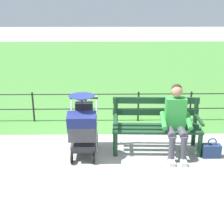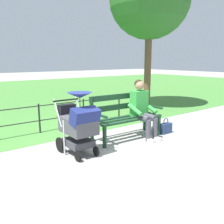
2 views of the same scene
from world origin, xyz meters
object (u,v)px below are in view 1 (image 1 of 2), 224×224
at_px(person_on_bench, 176,119).
at_px(handbag, 211,151).
at_px(stroller, 83,125).
at_px(park_bench, 156,122).

bearing_deg(person_on_bench, handbag, 166.99).
height_order(stroller, handbag, stroller).
xyz_separation_m(stroller, handbag, (-2.27, 0.09, -0.47)).
height_order(park_bench, handbag, park_bench).
relative_size(park_bench, person_on_bench, 1.27).
xyz_separation_m(person_on_bench, handbag, (-0.64, 0.15, -0.55)).
relative_size(person_on_bench, handbag, 3.45).
height_order(park_bench, person_on_bench, person_on_bench).
bearing_deg(stroller, park_bench, -168.20).
distance_m(stroller, handbag, 2.32).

